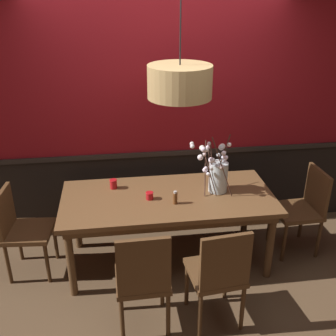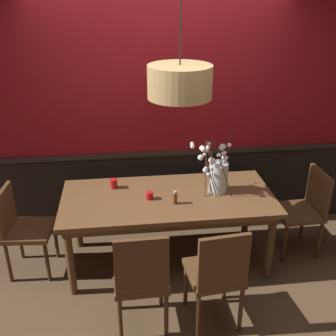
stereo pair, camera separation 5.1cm
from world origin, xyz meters
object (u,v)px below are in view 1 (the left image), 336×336
(chair_near_side_right, at_px, (219,272))
(candle_holder_nearer_center, at_px, (113,184))
(chair_far_side_left, at_px, (131,177))
(chair_head_east_end, at_px, (304,206))
(condiment_bottle, at_px, (175,198))
(dining_table, at_px, (168,204))
(pendant_lamp, at_px, (180,82))
(chair_near_side_left, at_px, (143,278))
(candle_holder_nearer_edge, at_px, (150,196))
(chair_head_west_end, at_px, (21,227))
(chair_far_side_right, at_px, (185,176))
(vase_with_blossoms, at_px, (217,174))

(chair_near_side_right, distance_m, candle_holder_nearer_center, 1.38)
(chair_far_side_left, bearing_deg, chair_head_east_end, -27.14)
(chair_near_side_right, distance_m, condiment_bottle, 0.81)
(dining_table, distance_m, pendant_lamp, 1.17)
(chair_near_side_left, xyz_separation_m, chair_head_east_end, (1.71, 0.89, -0.02))
(candle_holder_nearer_edge, xyz_separation_m, pendant_lamp, (0.28, 0.04, 1.04))
(chair_near_side_left, relative_size, condiment_bottle, 7.48)
(chair_near_side_right, xyz_separation_m, candle_holder_nearer_center, (-0.79, 1.11, 0.27))
(condiment_bottle, distance_m, pendant_lamp, 1.03)
(pendant_lamp, bearing_deg, candle_holder_nearer_edge, -171.41)
(chair_near_side_left, bearing_deg, chair_head_west_end, 140.28)
(candle_holder_nearer_center, bearing_deg, chair_far_side_left, 73.80)
(chair_far_side_right, relative_size, chair_near_side_left, 0.95)
(candle_holder_nearer_center, relative_size, condiment_bottle, 0.73)
(candle_holder_nearer_edge, relative_size, condiment_bottle, 0.57)
(pendant_lamp, bearing_deg, vase_with_blossoms, 4.82)
(chair_head_west_end, xyz_separation_m, chair_near_side_left, (1.08, -0.89, 0.03))
(candle_holder_nearer_center, distance_m, candle_holder_nearer_edge, 0.42)
(chair_near_side_left, xyz_separation_m, candle_holder_nearer_center, (-0.20, 1.09, 0.26))
(vase_with_blossoms, bearing_deg, candle_holder_nearer_center, 169.05)
(pendant_lamp, bearing_deg, chair_head_west_end, 179.11)
(chair_far_side_right, bearing_deg, chair_near_side_right, -91.46)
(chair_far_side_left, height_order, candle_holder_nearer_edge, chair_far_side_left)
(candle_holder_nearer_center, bearing_deg, candle_holder_nearer_edge, -38.71)
(chair_far_side_left, height_order, chair_near_side_left, same)
(chair_head_west_end, distance_m, candle_holder_nearer_edge, 1.24)
(chair_near_side_left, height_order, condiment_bottle, chair_near_side_left)
(chair_head_west_end, bearing_deg, chair_far_side_right, 25.70)
(chair_far_side_left, xyz_separation_m, pendant_lamp, (0.41, -0.89, 1.30))
(chair_far_side_right, xyz_separation_m, vase_with_blossoms, (0.15, -0.82, 0.41))
(chair_near_side_left, height_order, pendant_lamp, pendant_lamp)
(condiment_bottle, bearing_deg, chair_head_west_end, 172.81)
(chair_head_west_end, distance_m, chair_far_side_left, 1.38)
(chair_far_side_right, distance_m, chair_head_west_end, 1.90)
(dining_table, relative_size, candle_holder_nearer_edge, 27.48)
(chair_far_side_left, height_order, vase_with_blossoms, vase_with_blossoms)
(chair_near_side_right, distance_m, chair_head_west_end, 1.90)
(candle_holder_nearer_edge, bearing_deg, condiment_bottle, -27.44)
(candle_holder_nearer_edge, bearing_deg, chair_head_east_end, 2.05)
(chair_far_side_right, height_order, pendant_lamp, pendant_lamp)
(chair_near_side_right, height_order, chair_head_west_end, chair_near_side_right)
(chair_far_side_right, distance_m, candle_holder_nearer_center, 1.08)
(chair_near_side_left, height_order, chair_head_east_end, chair_near_side_left)
(chair_near_side_left, height_order, vase_with_blossoms, vase_with_blossoms)
(chair_far_side_right, height_order, chair_near_side_right, chair_near_side_right)
(chair_near_side_left, relative_size, vase_with_blossoms, 1.57)
(chair_far_side_right, height_order, candle_holder_nearer_edge, chair_far_side_right)
(vase_with_blossoms, distance_m, candle_holder_nearer_center, 1.01)
(chair_head_east_end, height_order, candle_holder_nearer_center, chair_head_east_end)
(chair_near_side_right, height_order, vase_with_blossoms, vase_with_blossoms)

